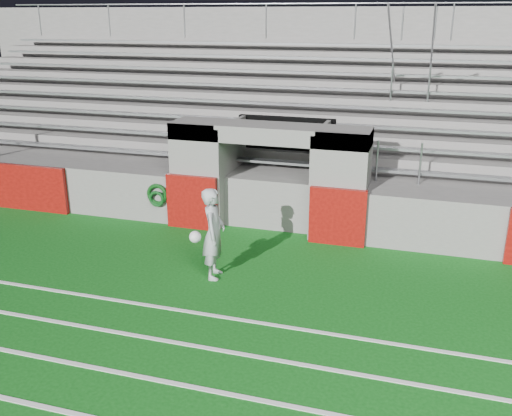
% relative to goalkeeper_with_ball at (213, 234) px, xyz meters
% --- Properties ---
extents(ground, '(90.00, 90.00, 0.00)m').
position_rel_goalkeeper_with_ball_xyz_m(ground, '(0.29, -0.51, -0.93)').
color(ground, '#0D5112').
rests_on(ground, ground).
extents(stadium_structure, '(26.00, 8.48, 5.42)m').
position_rel_goalkeeper_with_ball_xyz_m(stadium_structure, '(0.29, 7.46, 0.56)').
color(stadium_structure, '#64625F').
rests_on(stadium_structure, ground).
extents(goalkeeper_with_ball, '(0.71, 0.75, 1.87)m').
position_rel_goalkeeper_with_ball_xyz_m(goalkeeper_with_ball, '(0.00, 0.00, 0.00)').
color(goalkeeper_with_ball, '#A2A8AC').
rests_on(goalkeeper_with_ball, ground).
extents(hose_coil, '(0.56, 0.14, 0.59)m').
position_rel_goalkeeper_with_ball_xyz_m(hose_coil, '(-2.45, 2.43, -0.18)').
color(hose_coil, '#0B3A0F').
rests_on(hose_coil, ground).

